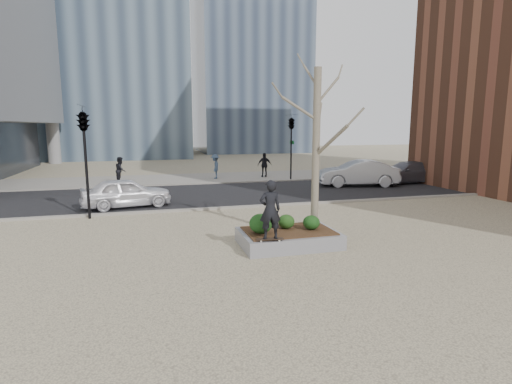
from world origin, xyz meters
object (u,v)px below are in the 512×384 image
object	(u,v)px
skateboarder	(270,210)
police_car	(126,193)
skateboard	(270,240)
planter	(288,238)

from	to	relation	value
skateboarder	police_car	distance (m)	9.46
skateboard	skateboarder	xyz separation A→B (m)	(-0.00, -0.00, 0.88)
planter	skateboarder	size ratio (longest dim) A/B	1.77
planter	skateboard	bearing A→B (deg)	-135.09
skateboarder	skateboard	bearing A→B (deg)	-100.30
planter	police_car	size ratio (longest dim) A/B	0.76
planter	police_car	distance (m)	9.14
planter	skateboard	size ratio (longest dim) A/B	3.85
planter	skateboard	xyz separation A→B (m)	(-0.88, -0.88, 0.26)
planter	skateboard	distance (m)	1.27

